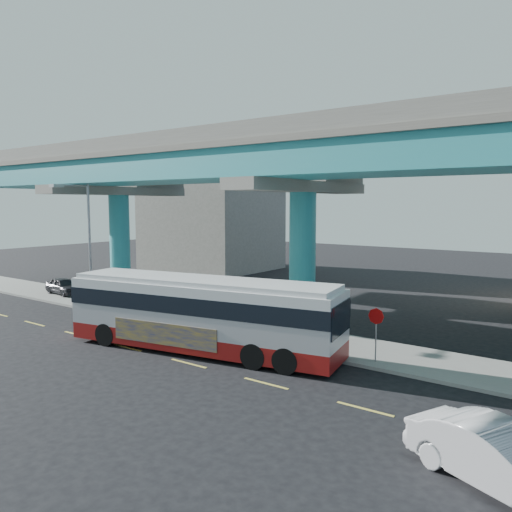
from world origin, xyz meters
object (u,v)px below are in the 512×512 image
Objects in this scene: parked_car at (64,286)px; street_lamp at (81,227)px; sedan at (499,458)px; stop_sign at (376,324)px; transit_bus at (202,311)px.

street_lamp is (5.64, -2.20, 4.54)m from parked_car.
stop_sign is at bearing 64.70° from sedan.
street_lamp is 3.47× the size of stop_sign.
sedan is (13.24, -4.10, -1.10)m from transit_bus.
sedan is at bearing -13.72° from street_lamp.
transit_bus is at bearing -135.60° from stop_sign.
sedan is 9.19m from stop_sign.
transit_bus is 13.91m from sedan.
sedan is at bearing -25.61° from stop_sign.
parked_car is at bearing 158.69° from street_lamp.
transit_bus is at bearing 96.47° from sedan.
transit_bus reaches higher than stop_sign.
transit_bus is 3.67× the size of parked_car.
stop_sign is at bearing 2.23° from street_lamp.
street_lamp reaches higher than transit_bus.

